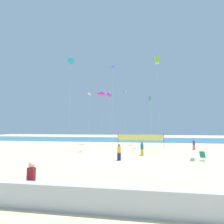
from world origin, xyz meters
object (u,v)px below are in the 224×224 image
object	(u,v)px
beachgoer_mustard_shirt	(119,151)
kite_green_delta	(150,99)
kite_cyan_delta	(71,61)
folding_beach_chair	(203,156)
kite_violet_delta	(110,94)
beachgoer_plum_shirt	(194,144)
toddler_figure	(41,191)
kite_orange_diamond	(90,94)
mother_figure	(31,179)
beach_handbag	(192,159)
kite_lime_box	(157,60)
beachgoer_teal_shirt	(142,148)
kite_black_diamond	(125,92)
volleyball_net	(141,138)
kite_blue_diamond	(113,67)
kite_magenta_inflatable	(102,94)

from	to	relation	value
beachgoer_mustard_shirt	kite_green_delta	bearing A→B (deg)	18.91
kite_green_delta	kite_cyan_delta	world-z (taller)	kite_cyan_delta
folding_beach_chair	kite_violet_delta	bearing A→B (deg)	97.61
beachgoer_plum_shirt	beachgoer_mustard_shirt	world-z (taller)	beachgoer_mustard_shirt
toddler_figure	kite_orange_diamond	distance (m)	19.70
mother_figure	beach_handbag	xyz separation A→B (m)	(10.14, 10.85, -0.78)
beach_handbag	kite_lime_box	size ratio (longest dim) A/B	0.02
beachgoer_teal_shirt	kite_orange_diamond	world-z (taller)	kite_orange_diamond
kite_violet_delta	kite_black_diamond	bearing A→B (deg)	66.32
mother_figure	volleyball_net	size ratio (longest dim) A/B	0.24
mother_figure	kite_orange_diamond	size ratio (longest dim) A/B	0.20
mother_figure	toddler_figure	xyz separation A→B (m)	(0.56, -0.05, -0.46)
beachgoer_mustard_shirt	kite_green_delta	xyz separation A→B (m)	(4.00, 11.47, 7.20)
mother_figure	beachgoer_plum_shirt	size ratio (longest dim) A/B	1.12
beachgoer_plum_shirt	kite_violet_delta	bearing A→B (deg)	-34.13
beachgoer_mustard_shirt	kite_blue_diamond	xyz separation A→B (m)	(-1.87, 8.07, 11.68)
kite_green_delta	kite_blue_diamond	world-z (taller)	kite_blue_diamond
beach_handbag	kite_orange_diamond	world-z (taller)	kite_orange_diamond
toddler_figure	volleyball_net	xyz separation A→B (m)	(4.67, 20.39, 1.16)
beachgoer_mustard_shirt	kite_black_diamond	world-z (taller)	kite_black_diamond
kite_green_delta	beachgoer_teal_shirt	bearing A→B (deg)	-101.72
beachgoer_plum_shirt	kite_green_delta	world-z (taller)	kite_green_delta
toddler_figure	beachgoer_plum_shirt	distance (m)	23.56
toddler_figure	beach_handbag	distance (m)	14.51
kite_cyan_delta	kite_blue_diamond	xyz separation A→B (m)	(9.41, -6.13, -3.98)
kite_green_delta	kite_orange_diamond	distance (m)	10.11
beachgoer_mustard_shirt	kite_violet_delta	distance (m)	16.10
beachgoer_teal_shirt	kite_cyan_delta	xyz separation A→B (m)	(-13.62, 10.72, 15.69)
volleyball_net	kite_cyan_delta	world-z (taller)	kite_cyan_delta
beach_handbag	kite_violet_delta	distance (m)	18.65
kite_green_delta	kite_blue_diamond	size ratio (longest dim) A/B	0.67
mother_figure	beachgoer_mustard_shirt	xyz separation A→B (m)	(2.95, 10.01, -0.03)
beachgoer_teal_shirt	folding_beach_chair	size ratio (longest dim) A/B	1.81
beachgoer_teal_shirt	kite_black_diamond	world-z (taller)	kite_black_diamond
beach_handbag	kite_cyan_delta	size ratio (longest dim) A/B	0.02
kite_orange_diamond	kite_blue_diamond	bearing A→B (deg)	5.31
beach_handbag	kite_black_diamond	bearing A→B (deg)	114.09
beach_handbag	kite_black_diamond	distance (m)	22.29
kite_violet_delta	kite_magenta_inflatable	distance (m)	4.60
beachgoer_teal_shirt	folding_beach_chair	bearing A→B (deg)	120.30
beachgoer_teal_shirt	volleyball_net	distance (m)	6.89
beach_handbag	kite_orange_diamond	distance (m)	16.55
beachgoer_plum_shirt	kite_violet_delta	world-z (taller)	kite_violet_delta
kite_black_diamond	kite_blue_diamond	bearing A→B (deg)	-95.80
kite_lime_box	kite_blue_diamond	size ratio (longest dim) A/B	1.45
kite_green_delta	beachgoer_mustard_shirt	bearing A→B (deg)	-109.24
mother_figure	toddler_figure	size ratio (longest dim) A/B	1.97
volleyball_net	kite_violet_delta	bearing A→B (deg)	151.40
kite_orange_diamond	kite_lime_box	xyz separation A→B (m)	(11.48, 11.73, 9.47)
kite_black_diamond	kite_lime_box	bearing A→B (deg)	6.47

